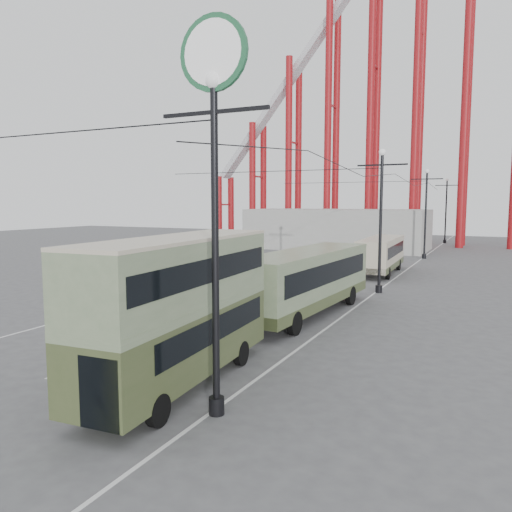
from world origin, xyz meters
The scene contains 12 objects.
ground centered at (0.00, 0.00, 0.00)m, with size 160.00×160.00×0.00m, color #4D4D50.
road_markings centered at (-0.86, 19.70, 0.01)m, with size 12.52×120.00×0.01m.
lamp_post_near centered at (5.60, -3.00, 7.86)m, with size 3.20×0.44×10.80m.
lamp_post_mid centered at (5.60, 18.00, 4.68)m, with size 3.20×0.44×9.32m.
lamp_post_far centered at (5.60, 40.00, 4.68)m, with size 3.20×0.44×9.32m.
lamp_post_distant centered at (5.60, 62.00, 4.68)m, with size 3.20×0.44×9.32m.
roller_coaster centered at (-2.49, 56.89, 22.92)m, with size 52.95×5.00×55.48m.
fairground_shed centered at (-6.00, 47.00, 2.50)m, with size 22.00×10.00×5.00m, color #999994.
double_decker_bus centered at (3.40, -1.54, 2.71)m, with size 2.84×9.14×4.84m.
single_decker_green centered at (3.51, 9.86, 1.92)m, with size 3.50×12.15×3.39m.
single_decker_cream centered at (3.82, 26.98, 1.67)m, with size 2.77×9.64×2.97m.
pedestrian centered at (2.68, 12.04, 0.90)m, with size 0.65×0.43×1.79m, color black.
Camera 1 is at (12.48, -14.61, 5.95)m, focal length 35.00 mm.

